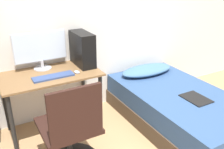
# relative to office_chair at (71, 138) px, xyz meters

# --- Properties ---
(wall_back) EXTENTS (8.00, 0.05, 2.50)m
(wall_back) POSITION_rel_office_chair_xyz_m (0.53, 1.05, 0.89)
(wall_back) COLOR silver
(wall_back) RESTS_ON ground_plane
(desk) EXTENTS (1.08, 0.62, 0.73)m
(desk) POSITION_rel_office_chair_xyz_m (0.05, 0.72, 0.26)
(desk) COLOR brown
(desk) RESTS_ON ground_plane
(office_chair) EXTENTS (0.59, 0.59, 0.95)m
(office_chair) POSITION_rel_office_chair_xyz_m (0.00, 0.00, 0.00)
(office_chair) COLOR black
(office_chair) RESTS_ON ground_plane
(bed) EXTENTS (1.05, 1.85, 0.44)m
(bed) POSITION_rel_office_chair_xyz_m (1.43, 0.10, -0.14)
(bed) COLOR #4C3D2D
(bed) RESTS_ON ground_plane
(pillow) EXTENTS (0.80, 0.36, 0.11)m
(pillow) POSITION_rel_office_chair_xyz_m (1.43, 0.77, 0.13)
(pillow) COLOR teal
(pillow) RESTS_ON bed
(magazine) EXTENTS (0.24, 0.32, 0.01)m
(magazine) POSITION_rel_office_chair_xyz_m (1.47, -0.12, 0.08)
(magazine) COLOR black
(magazine) RESTS_ON bed
(monitor) EXTENTS (0.60, 0.20, 0.44)m
(monitor) POSITION_rel_office_chair_xyz_m (0.02, 0.91, 0.61)
(monitor) COLOR #B7B7BC
(monitor) RESTS_ON desk
(keyboard) EXTENTS (0.44, 0.13, 0.02)m
(keyboard) POSITION_rel_office_chair_xyz_m (0.05, 0.60, 0.39)
(keyboard) COLOR #33477A
(keyboard) RESTS_ON desk
(pc_tower) EXTENTS (0.18, 0.41, 0.40)m
(pc_tower) POSITION_rel_office_chair_xyz_m (0.48, 0.80, 0.57)
(pc_tower) COLOR black
(pc_tower) RESTS_ON desk
(mouse) EXTENTS (0.06, 0.09, 0.02)m
(mouse) POSITION_rel_office_chair_xyz_m (0.32, 0.60, 0.39)
(mouse) COLOR silver
(mouse) RESTS_ON desk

